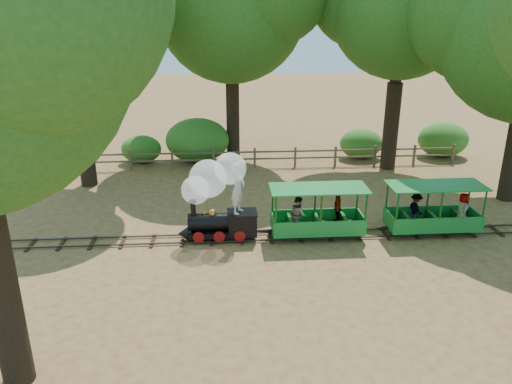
{
  "coord_description": "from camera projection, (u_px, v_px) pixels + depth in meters",
  "views": [
    {
      "loc": [
        -2.61,
        -15.37,
        7.43
      ],
      "look_at": [
        -1.47,
        0.5,
        1.51
      ],
      "focal_mm": 35.0,
      "sensor_mm": 36.0,
      "label": 1
    }
  ],
  "objects": [
    {
      "name": "fence",
      "position": [
        275.0,
        156.0,
        24.41
      ],
      "size": [
        18.1,
        0.1,
        1.0
      ],
      "color": "brown",
      "rests_on": "ground"
    },
    {
      "name": "shrub_mid_w",
      "position": [
        198.0,
        140.0,
        25.19
      ],
      "size": [
        3.21,
        2.47,
        2.22
      ],
      "primitive_type": "ellipsoid",
      "color": "#2D6B1E",
      "rests_on": "ground"
    },
    {
      "name": "carriage_rear",
      "position": [
        434.0,
        213.0,
        17.19
      ],
      "size": [
        3.26,
        1.33,
        1.69
      ],
      "color": "#1C8331",
      "rests_on": "track"
    },
    {
      "name": "shrub_east",
      "position": [
        443.0,
        139.0,
        26.11
      ],
      "size": [
        2.64,
        2.03,
        1.83
      ],
      "primitive_type": "ellipsoid",
      "color": "#2D6B1E",
      "rests_on": "ground"
    },
    {
      "name": "ground",
      "position": [
        300.0,
        237.0,
        17.13
      ],
      "size": [
        90.0,
        90.0,
        0.0
      ],
      "primitive_type": "plane",
      "color": "#9E7944",
      "rests_on": "ground"
    },
    {
      "name": "carriage_front",
      "position": [
        316.0,
        217.0,
        16.9
      ],
      "size": [
        3.26,
        1.4,
        1.69
      ],
      "color": "#1C8331",
      "rests_on": "track"
    },
    {
      "name": "shrub_west",
      "position": [
        141.0,
        149.0,
        25.14
      ],
      "size": [
        2.01,
        1.55,
        1.39
      ],
      "primitive_type": "ellipsoid",
      "color": "#2D6B1E",
      "rests_on": "ground"
    },
    {
      "name": "track",
      "position": [
        300.0,
        235.0,
        17.11
      ],
      "size": [
        22.0,
        1.0,
        0.1
      ],
      "color": "#3F3D3A",
      "rests_on": "ground"
    },
    {
      "name": "shrub_mid_e",
      "position": [
        361.0,
        144.0,
        25.87
      ],
      "size": [
        2.22,
        1.71,
        1.54
      ],
      "primitive_type": "ellipsoid",
      "color": "#2D6B1E",
      "rests_on": "ground"
    },
    {
      "name": "locomotive",
      "position": [
        216.0,
        191.0,
        16.4
      ],
      "size": [
        2.67,
        1.26,
        3.07
      ],
      "color": "black",
      "rests_on": "ground"
    },
    {
      "name": "oak_nw",
      "position": [
        67.0,
        4.0,
        19.62
      ],
      "size": [
        7.84,
        6.9,
        10.37
      ],
      "color": "#2D2116",
      "rests_on": "ground"
    }
  ]
}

